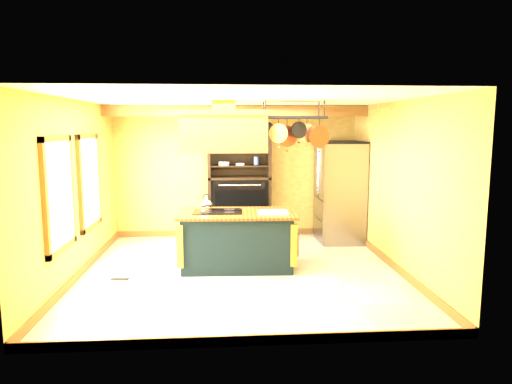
{
  "coord_description": "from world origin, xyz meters",
  "views": [
    {
      "loc": [
        -0.25,
        -7.02,
        2.3
      ],
      "look_at": [
        0.26,
        0.3,
        1.24
      ],
      "focal_mm": 32.0,
      "sensor_mm": 36.0,
      "label": 1
    }
  ],
  "objects": [
    {
      "name": "floor",
      "position": [
        0.0,
        0.0,
        0.0
      ],
      "size": [
        5.0,
        5.0,
        0.0
      ],
      "primitive_type": "plane",
      "color": "beige",
      "rests_on": "ground"
    },
    {
      "name": "ceiling",
      "position": [
        0.0,
        0.0,
        2.7
      ],
      "size": [
        5.0,
        5.0,
        0.0
      ],
      "primitive_type": "plane",
      "rotation": [
        3.14,
        0.0,
        0.0
      ],
      "color": "white",
      "rests_on": "wall_back"
    },
    {
      "name": "pot_rack",
      "position": [
        0.86,
        0.26,
        2.32
      ],
      "size": [
        1.11,
        0.51,
        0.73
      ],
      "color": "black",
      "rests_on": "ceiling"
    },
    {
      "name": "kitchen_island",
      "position": [
        -0.05,
        0.26,
        0.47
      ],
      "size": [
        1.93,
        1.11,
        1.11
      ],
      "rotation": [
        0.0,
        0.0,
        -0.03
      ],
      "color": "black",
      "rests_on": "floor"
    },
    {
      "name": "wall_front",
      "position": [
        0.0,
        -2.5,
        1.35
      ],
      "size": [
        5.0,
        0.02,
        2.7
      ],
      "primitive_type": "cube",
      "color": "#E0BC52",
      "rests_on": "floor"
    },
    {
      "name": "range_hood",
      "position": [
        -0.25,
        0.26,
        2.24
      ],
      "size": [
        1.42,
        0.8,
        0.8
      ],
      "color": "#BE762F",
      "rests_on": "ceiling"
    },
    {
      "name": "wall_left",
      "position": [
        -2.5,
        0.0,
        1.35
      ],
      "size": [
        0.02,
        5.0,
        2.7
      ],
      "primitive_type": "cube",
      "color": "#E0BC52",
      "rests_on": "floor"
    },
    {
      "name": "ceiling_beam",
      "position": [
        0.0,
        1.7,
        2.59
      ],
      "size": [
        5.0,
        0.15,
        0.2
      ],
      "primitive_type": "cube",
      "color": "brown",
      "rests_on": "ceiling"
    },
    {
      "name": "wall_back",
      "position": [
        0.0,
        2.5,
        1.35
      ],
      "size": [
        5.0,
        0.02,
        2.7
      ],
      "primitive_type": "cube",
      "color": "#E0BC52",
      "rests_on": "floor"
    },
    {
      "name": "refrigerator",
      "position": [
        2.06,
        1.9,
        0.96
      ],
      "size": [
        0.85,
        1.01,
        1.97
      ],
      "color": "gray",
      "rests_on": "floor"
    },
    {
      "name": "wall_right",
      "position": [
        2.5,
        0.0,
        1.35
      ],
      "size": [
        0.02,
        5.0,
        2.7
      ],
      "primitive_type": "cube",
      "color": "#E0BC52",
      "rests_on": "floor"
    },
    {
      "name": "window_far",
      "position": [
        -2.47,
        0.6,
        1.4
      ],
      "size": [
        0.06,
        1.06,
        1.56
      ],
      "color": "brown",
      "rests_on": "wall_left"
    },
    {
      "name": "floor_register",
      "position": [
        -1.85,
        -0.23,
        0.01
      ],
      "size": [
        0.29,
        0.15,
        0.01
      ],
      "primitive_type": "cube",
      "rotation": [
        0.0,
        0.0,
        -0.11
      ],
      "color": "black",
      "rests_on": "floor"
    },
    {
      "name": "window_near",
      "position": [
        -2.47,
        -0.8,
        1.4
      ],
      "size": [
        0.06,
        1.06,
        1.56
      ],
      "color": "brown",
      "rests_on": "wall_left"
    },
    {
      "name": "hutch",
      "position": [
        0.05,
        2.26,
        0.87
      ],
      "size": [
        1.27,
        0.58,
        2.25
      ],
      "color": "black",
      "rests_on": "floor"
    }
  ]
}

